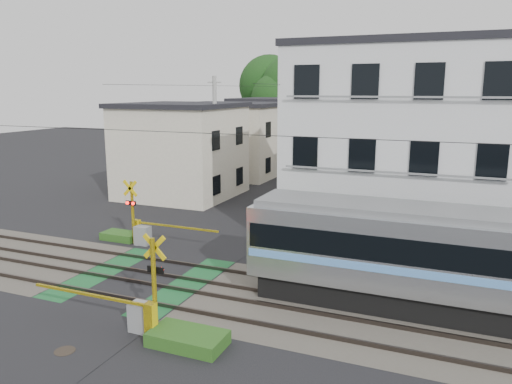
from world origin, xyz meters
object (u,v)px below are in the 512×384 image
at_px(pedestrian, 349,161).
at_px(manhole_cover, 65,351).
at_px(crossing_signal_near, 143,310).
at_px(apartment_block, 404,143).
at_px(crossing_signal_far, 142,230).

height_order(pedestrian, manhole_cover, pedestrian).
relative_size(crossing_signal_near, pedestrian, 3.04).
distance_m(crossing_signal_near, apartment_block, 14.95).
relative_size(crossing_signal_near, manhole_cover, 8.14).
bearing_deg(manhole_cover, crossing_signal_far, 112.58).
bearing_deg(crossing_signal_far, crossing_signal_near, -54.71).
height_order(crossing_signal_far, manhole_cover, crossing_signal_far).
xyz_separation_m(apartment_block, manhole_cover, (-7.31, -14.93, -4.64)).
relative_size(apartment_block, pedestrian, 6.54).
xyz_separation_m(crossing_signal_near, crossing_signal_far, (-5.17, 7.31, 0.00)).
bearing_deg(apartment_block, manhole_cover, -116.08).
bearing_deg(crossing_signal_far, manhole_cover, -67.42).
bearing_deg(apartment_block, pedestrian, 108.75).
height_order(crossing_signal_near, pedestrian, crossing_signal_near).
bearing_deg(pedestrian, crossing_signal_near, 112.78).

